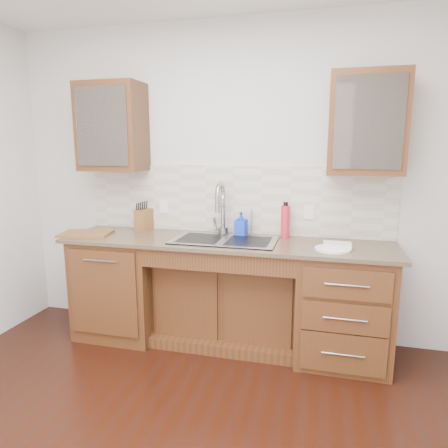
% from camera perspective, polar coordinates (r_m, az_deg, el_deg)
% --- Properties ---
extents(wall_back, '(4.00, 0.10, 2.70)m').
position_cam_1_polar(wall_back, '(3.54, 1.60, 5.97)').
color(wall_back, silver).
rests_on(wall_back, ground).
extents(base_cabinet_left, '(0.70, 0.62, 0.88)m').
position_cam_1_polar(base_cabinet_left, '(3.73, -14.28, -8.43)').
color(base_cabinet_left, '#593014').
rests_on(base_cabinet_left, ground).
extents(base_cabinet_center, '(1.20, 0.44, 0.70)m').
position_cam_1_polar(base_cabinet_center, '(3.52, 0.53, -10.88)').
color(base_cabinet_center, '#593014').
rests_on(base_cabinet_center, ground).
extents(base_cabinet_right, '(0.70, 0.62, 0.88)m').
position_cam_1_polar(base_cabinet_right, '(3.32, 16.61, -11.05)').
color(base_cabinet_right, '#593014').
rests_on(base_cabinet_right, ground).
extents(countertop, '(2.70, 0.65, 0.03)m').
position_cam_1_polar(countertop, '(3.25, 0.11, -2.60)').
color(countertop, '#84705B').
rests_on(countertop, base_cabinet_left).
extents(backsplash, '(2.70, 0.02, 0.59)m').
position_cam_1_polar(backsplash, '(3.50, 1.37, 3.52)').
color(backsplash, beige).
rests_on(backsplash, wall_back).
extents(sink, '(0.84, 0.46, 0.19)m').
position_cam_1_polar(sink, '(3.26, 0.04, -3.86)').
color(sink, '#9E9EA5').
rests_on(sink, countertop).
extents(faucet, '(0.04, 0.04, 0.40)m').
position_cam_1_polar(faucet, '(3.43, -0.15, 1.78)').
color(faucet, '#999993').
rests_on(faucet, countertop).
extents(filter_tap, '(0.02, 0.02, 0.24)m').
position_cam_1_polar(filter_tap, '(3.40, 3.98, 0.30)').
color(filter_tap, '#999993').
rests_on(filter_tap, countertop).
extents(upper_cabinet_left, '(0.55, 0.34, 0.75)m').
position_cam_1_polar(upper_cabinet_left, '(3.70, -15.66, 13.16)').
color(upper_cabinet_left, '#593014').
rests_on(upper_cabinet_left, wall_back).
extents(upper_cabinet_right, '(0.55, 0.34, 0.75)m').
position_cam_1_polar(upper_cabinet_right, '(3.24, 19.70, 13.30)').
color(upper_cabinet_right, '#593014').
rests_on(upper_cabinet_right, wall_back).
extents(outlet_left, '(0.08, 0.01, 0.12)m').
position_cam_1_polar(outlet_left, '(3.69, -8.57, 2.47)').
color(outlet_left, white).
rests_on(outlet_left, backsplash).
extents(outlet_right, '(0.08, 0.01, 0.12)m').
position_cam_1_polar(outlet_right, '(3.41, 12.02, 1.65)').
color(outlet_right, white).
rests_on(outlet_right, backsplash).
extents(soap_bottle, '(0.11, 0.11, 0.21)m').
position_cam_1_polar(soap_bottle, '(3.40, 2.45, 0.01)').
color(soap_bottle, blue).
rests_on(soap_bottle, countertop).
extents(water_bottle, '(0.07, 0.07, 0.27)m').
position_cam_1_polar(water_bottle, '(3.36, 8.74, 0.32)').
color(water_bottle, red).
rests_on(water_bottle, countertop).
extents(plate, '(0.31, 0.31, 0.01)m').
position_cam_1_polar(plate, '(3.05, 15.26, -3.47)').
color(plate, white).
rests_on(plate, countertop).
extents(dish_towel, '(0.20, 0.15, 0.03)m').
position_cam_1_polar(dish_towel, '(3.08, 15.88, -2.91)').
color(dish_towel, white).
rests_on(dish_towel, plate).
extents(knife_block, '(0.13, 0.18, 0.19)m').
position_cam_1_polar(knife_block, '(3.72, -11.35, 0.63)').
color(knife_block, olive).
rests_on(knife_block, countertop).
extents(cutting_board, '(0.47, 0.37, 0.02)m').
position_cam_1_polar(cutting_board, '(3.66, -19.11, -1.28)').
color(cutting_board, brown).
rests_on(cutting_board, countertop).
extents(cup_left_a, '(0.14, 0.14, 0.09)m').
position_cam_1_polar(cup_left_a, '(3.78, -17.59, 12.17)').
color(cup_left_a, white).
rests_on(cup_left_a, upper_cabinet_left).
extents(cup_left_b, '(0.12, 0.12, 0.08)m').
position_cam_1_polar(cup_left_b, '(3.67, -14.66, 12.33)').
color(cup_left_b, white).
rests_on(cup_left_b, upper_cabinet_left).
extents(cup_right_a, '(0.17, 0.17, 0.11)m').
position_cam_1_polar(cup_right_a, '(3.23, 17.95, 12.58)').
color(cup_right_a, silver).
rests_on(cup_right_a, upper_cabinet_right).
extents(cup_right_b, '(0.10, 0.10, 0.09)m').
position_cam_1_polar(cup_right_b, '(3.24, 20.38, 12.26)').
color(cup_right_b, silver).
rests_on(cup_right_b, upper_cabinet_right).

